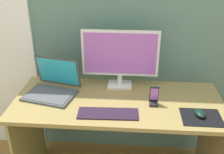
{
  "coord_description": "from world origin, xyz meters",
  "views": [
    {
      "loc": [
        0.08,
        -1.6,
        1.7
      ],
      "look_at": [
        -0.04,
        -0.02,
        0.91
      ],
      "focal_mm": 43.33,
      "sensor_mm": 36.0,
      "label": 1
    }
  ],
  "objects": [
    {
      "name": "monitor",
      "position": [
        0.0,
        0.22,
        0.96
      ],
      "size": [
        0.56,
        0.14,
        0.43
      ],
      "color": "silver",
      "rests_on": "desk"
    },
    {
      "name": "mouse",
      "position": [
        0.52,
        -0.15,
        0.74
      ],
      "size": [
        0.08,
        0.11,
        0.04
      ],
      "primitive_type": "ellipsoid",
      "rotation": [
        0.0,
        0.0,
        0.18
      ],
      "color": "black",
      "rests_on": "mousepad"
    },
    {
      "name": "wall_back",
      "position": [
        0.0,
        0.41,
        1.25
      ],
      "size": [
        6.0,
        0.04,
        2.5
      ],
      "primitive_type": "cube",
      "color": "slate",
      "rests_on": "ground_plane"
    },
    {
      "name": "keyboard_external",
      "position": [
        -0.05,
        -0.18,
        0.73
      ],
      "size": [
        0.39,
        0.14,
        0.01
      ],
      "primitive_type": "cube",
      "rotation": [
        0.0,
        0.0,
        0.04
      ],
      "color": "black",
      "rests_on": "desk"
    },
    {
      "name": "mousepad",
      "position": [
        0.53,
        -0.17,
        0.72
      ],
      "size": [
        0.25,
        0.2,
        0.0
      ],
      "primitive_type": "cube",
      "color": "black",
      "rests_on": "desk"
    },
    {
      "name": "phone_in_dock",
      "position": [
        0.24,
        -0.04,
        0.77
      ],
      "size": [
        0.06,
        0.06,
        0.14
      ],
      "color": "black",
      "rests_on": "desk"
    },
    {
      "name": "laptop",
      "position": [
        -0.48,
        0.06,
        0.77
      ],
      "size": [
        0.4,
        0.37,
        0.25
      ],
      "color": "#3C4141",
      "rests_on": "desk"
    },
    {
      "name": "desk",
      "position": [
        0.0,
        0.0,
        0.58
      ],
      "size": [
        1.45,
        0.62,
        0.72
      ],
      "color": "olive",
      "rests_on": "ground_plane"
    }
  ]
}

